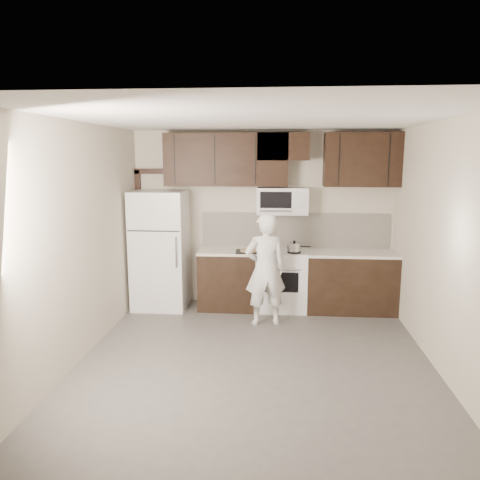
# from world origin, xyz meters

# --- Properties ---
(floor) EXTENTS (4.50, 4.50, 0.00)m
(floor) POSITION_xyz_m (0.00, 0.00, 0.00)
(floor) COLOR #52504D
(floor) RESTS_ON ground
(back_wall) EXTENTS (4.00, 0.00, 4.00)m
(back_wall) POSITION_xyz_m (0.00, 2.25, 1.35)
(back_wall) COLOR #BFB6A2
(back_wall) RESTS_ON ground
(ceiling) EXTENTS (4.50, 4.50, 0.00)m
(ceiling) POSITION_xyz_m (0.00, 0.00, 2.70)
(ceiling) COLOR white
(ceiling) RESTS_ON back_wall
(counter_run) EXTENTS (2.95, 0.64, 0.91)m
(counter_run) POSITION_xyz_m (0.60, 1.94, 0.46)
(counter_run) COLOR black
(counter_run) RESTS_ON floor
(stove) EXTENTS (0.76, 0.66, 0.94)m
(stove) POSITION_xyz_m (0.30, 1.94, 0.46)
(stove) COLOR white
(stove) RESTS_ON floor
(backsplash) EXTENTS (2.90, 0.02, 0.54)m
(backsplash) POSITION_xyz_m (0.50, 2.24, 1.18)
(backsplash) COLOR silver
(backsplash) RESTS_ON counter_run
(upper_cabinets) EXTENTS (3.48, 0.35, 0.78)m
(upper_cabinets) POSITION_xyz_m (0.21, 2.08, 2.28)
(upper_cabinets) COLOR black
(upper_cabinets) RESTS_ON back_wall
(microwave) EXTENTS (0.76, 0.42, 0.40)m
(microwave) POSITION_xyz_m (0.30, 2.06, 1.65)
(microwave) COLOR white
(microwave) RESTS_ON upper_cabinets
(refrigerator) EXTENTS (0.80, 0.76, 1.80)m
(refrigerator) POSITION_xyz_m (-1.55, 1.89, 0.90)
(refrigerator) COLOR white
(refrigerator) RESTS_ON floor
(door_trim) EXTENTS (0.50, 0.08, 2.12)m
(door_trim) POSITION_xyz_m (-1.92, 2.21, 1.25)
(door_trim) COLOR black
(door_trim) RESTS_ON floor
(saucepan) EXTENTS (0.34, 0.19, 0.18)m
(saucepan) POSITION_xyz_m (0.48, 1.79, 0.99)
(saucepan) COLOR silver
(saucepan) RESTS_ON stove
(baking_tray) EXTENTS (0.41, 0.31, 0.02)m
(baking_tray) POSITION_xyz_m (-0.18, 1.77, 0.92)
(baking_tray) COLOR black
(baking_tray) RESTS_ON counter_run
(pizza) EXTENTS (0.28, 0.28, 0.02)m
(pizza) POSITION_xyz_m (-0.18, 1.77, 0.94)
(pizza) COLOR tan
(pizza) RESTS_ON baking_tray
(person) EXTENTS (0.64, 0.50, 1.56)m
(person) POSITION_xyz_m (0.07, 1.26, 0.78)
(person) COLOR silver
(person) RESTS_ON floor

